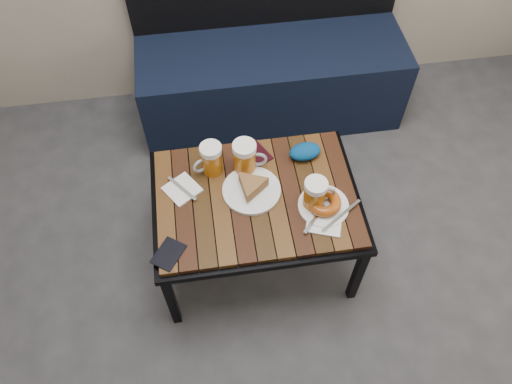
{
  "coord_description": "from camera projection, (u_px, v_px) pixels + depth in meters",
  "views": [
    {
      "loc": [
        -0.19,
        -0.28,
        2.12
      ],
      "look_at": [
        -0.03,
        0.84,
        0.5
      ],
      "focal_mm": 35.0,
      "sensor_mm": 36.0,
      "label": 1
    }
  ],
  "objects": [
    {
      "name": "passport_burgundy",
      "position": [
        255.0,
        154.0,
        2.12
      ],
      "size": [
        0.15,
        0.16,
        0.01
      ],
      "primitive_type": "cube",
      "rotation": [
        0.0,
        0.0,
        0.5
      ],
      "color": "black",
      "rests_on": "cafe_table"
    },
    {
      "name": "knit_pouch",
      "position": [
        305.0,
        151.0,
        2.09
      ],
      "size": [
        0.15,
        0.11,
        0.06
      ],
      "primitive_type": "ellipsoid",
      "rotation": [
        0.0,
        0.0,
        0.14
      ],
      "color": "navy",
      "rests_on": "cafe_table"
    },
    {
      "name": "beer_mug_left",
      "position": [
        211.0,
        159.0,
        2.02
      ],
      "size": [
        0.14,
        0.11,
        0.14
      ],
      "rotation": [
        0.0,
        0.0,
        3.53
      ],
      "color": "#AC5C0D",
      "rests_on": "cafe_table"
    },
    {
      "name": "napkin_left",
      "position": [
        182.0,
        189.0,
        2.01
      ],
      "size": [
        0.17,
        0.17,
        0.01
      ],
      "rotation": [
        0.0,
        0.0,
        0.59
      ],
      "color": "white",
      "rests_on": "cafe_table"
    },
    {
      "name": "plate_bagel",
      "position": [
        324.0,
        204.0,
        1.95
      ],
      "size": [
        0.25,
        0.22,
        0.06
      ],
      "color": "white",
      "rests_on": "cafe_table"
    },
    {
      "name": "passport_navy",
      "position": [
        169.0,
        254.0,
        1.85
      ],
      "size": [
        0.14,
        0.15,
        0.01
      ],
      "primitive_type": "cube",
      "rotation": [
        0.0,
        0.0,
        -0.62
      ],
      "color": "black",
      "rests_on": "cafe_table"
    },
    {
      "name": "cafe_table",
      "position": [
        256.0,
        202.0,
        2.04
      ],
      "size": [
        0.84,
        0.62,
        0.47
      ],
      "color": "black",
      "rests_on": "ground"
    },
    {
      "name": "beer_mug_centre",
      "position": [
        245.0,
        157.0,
        2.01
      ],
      "size": [
        0.14,
        0.1,
        0.15
      ],
      "rotation": [
        0.0,
        0.0,
        -0.13
      ],
      "color": "#AC5C0D",
      "rests_on": "cafe_table"
    },
    {
      "name": "plate_pie",
      "position": [
        251.0,
        188.0,
        1.99
      ],
      "size": [
        0.24,
        0.24,
        0.07
      ],
      "color": "white",
      "rests_on": "cafe_table"
    },
    {
      "name": "beer_mug_right",
      "position": [
        315.0,
        194.0,
        1.92
      ],
      "size": [
        0.13,
        0.09,
        0.14
      ],
      "rotation": [
        0.0,
        0.0,
        0.07
      ],
      "color": "#AC5C0D",
      "rests_on": "cafe_table"
    },
    {
      "name": "napkin_right",
      "position": [
        324.0,
        222.0,
        1.93
      ],
      "size": [
        0.16,
        0.15,
        0.01
      ],
      "rotation": [
        0.0,
        0.0,
        -0.35
      ],
      "color": "white",
      "rests_on": "cafe_table"
    },
    {
      "name": "bench",
      "position": [
        271.0,
        72.0,
        2.71
      ],
      "size": [
        1.4,
        0.5,
        0.95
      ],
      "color": "black",
      "rests_on": "ground"
    }
  ]
}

